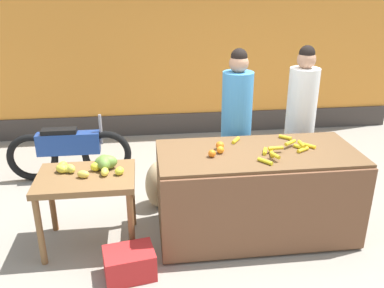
# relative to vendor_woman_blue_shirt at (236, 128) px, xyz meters

# --- Properties ---
(ground_plane) EXTENTS (24.00, 24.00, 0.00)m
(ground_plane) POSITION_rel_vendor_woman_blue_shirt_xyz_m (-0.29, -0.69, -0.91)
(ground_plane) COLOR gray
(market_wall_back) EXTENTS (7.21, 0.23, 3.30)m
(market_wall_back) POSITION_rel_vendor_woman_blue_shirt_xyz_m (-0.29, 2.47, 0.71)
(market_wall_back) COLOR orange
(market_wall_back) RESTS_ON ground
(fruit_stall_counter) EXTENTS (1.97, 0.91, 0.92)m
(fruit_stall_counter) POSITION_rel_vendor_woman_blue_shirt_xyz_m (0.07, -0.70, -0.45)
(fruit_stall_counter) COLOR brown
(fruit_stall_counter) RESTS_ON ground
(side_table_wooden) EXTENTS (0.92, 0.66, 0.76)m
(side_table_wooden) POSITION_rel_vendor_woman_blue_shirt_xyz_m (-1.61, -0.69, -0.27)
(side_table_wooden) COLOR brown
(side_table_wooden) RESTS_ON ground
(banana_bunch_pile) EXTENTS (0.81, 0.70, 0.07)m
(banana_bunch_pile) POSITION_rel_vendor_woman_blue_shirt_xyz_m (0.29, -0.69, 0.03)
(banana_bunch_pile) COLOR yellow
(banana_bunch_pile) RESTS_ON fruit_stall_counter
(orange_pile) EXTENTS (0.19, 0.26, 0.08)m
(orange_pile) POSITION_rel_vendor_woman_blue_shirt_xyz_m (-0.33, -0.67, 0.04)
(orange_pile) COLOR orange
(orange_pile) RESTS_ON fruit_stall_counter
(mango_papaya_pile) EXTENTS (0.68, 0.40, 0.14)m
(mango_papaya_pile) POSITION_rel_vendor_woman_blue_shirt_xyz_m (-1.50, -0.59, -0.10)
(mango_papaya_pile) COLOR #E2C847
(mango_papaya_pile) RESTS_ON side_table_wooden
(vendor_woman_blue_shirt) EXTENTS (0.34, 0.34, 1.81)m
(vendor_woman_blue_shirt) POSITION_rel_vendor_woman_blue_shirt_xyz_m (0.00, 0.00, 0.00)
(vendor_woman_blue_shirt) COLOR #33333D
(vendor_woman_blue_shirt) RESTS_ON ground
(vendor_woman_white_shirt) EXTENTS (0.34, 0.34, 1.81)m
(vendor_woman_white_shirt) POSITION_rel_vendor_woman_blue_shirt_xyz_m (0.79, 0.09, 0.00)
(vendor_woman_white_shirt) COLOR #33333D
(vendor_woman_white_shirt) RESTS_ON ground
(parked_motorcycle) EXTENTS (1.60, 0.18, 0.88)m
(parked_motorcycle) POSITION_rel_vendor_woman_blue_shirt_xyz_m (-2.02, 0.82, -0.51)
(parked_motorcycle) COLOR black
(parked_motorcycle) RESTS_ON ground
(produce_crate) EXTENTS (0.49, 0.39, 0.26)m
(produce_crate) POSITION_rel_vendor_woman_blue_shirt_xyz_m (-1.22, -1.24, -0.78)
(produce_crate) COLOR red
(produce_crate) RESTS_ON ground
(produce_sack) EXTENTS (0.43, 0.46, 0.56)m
(produce_sack) POSITION_rel_vendor_woman_blue_shirt_xyz_m (-0.89, -0.04, -0.63)
(produce_sack) COLOR tan
(produce_sack) RESTS_ON ground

